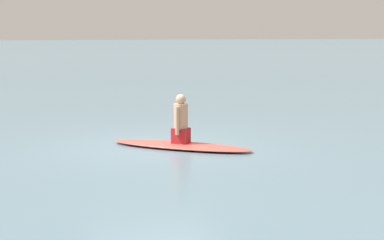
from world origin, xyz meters
TOP-DOWN VIEW (x-y plane):
  - ground_plane at (0.00, 0.00)m, footprint 400.00×400.00m
  - surfboard at (-0.37, 0.28)m, footprint 2.48×2.52m
  - person_paddler at (-0.37, 0.28)m, footprint 0.39×0.39m

SIDE VIEW (x-z plane):
  - ground_plane at x=0.00m, z-range 0.00..0.00m
  - surfboard at x=-0.37m, z-range 0.00..0.10m
  - person_paddler at x=-0.37m, z-range 0.05..0.97m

